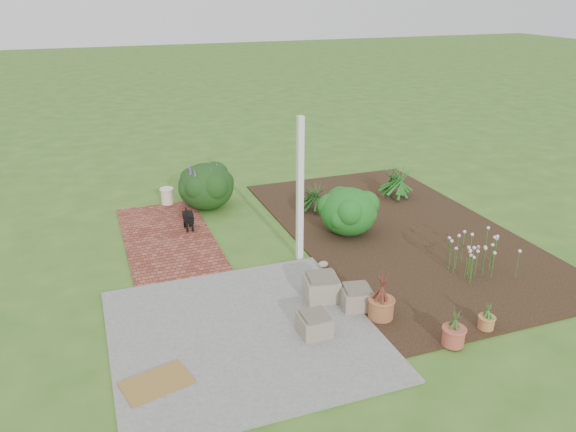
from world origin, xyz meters
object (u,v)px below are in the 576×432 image
object	(u,v)px
stone_trough_near	(356,298)
cream_ceramic_urn	(167,196)
evergreen_shrub	(349,210)
black_dog	(188,217)

from	to	relation	value
stone_trough_near	cream_ceramic_urn	xyz separation A→B (m)	(-1.91, 5.19, 0.03)
cream_ceramic_urn	evergreen_shrub	size ratio (longest dim) A/B	0.32
evergreen_shrub	stone_trough_near	bearing A→B (deg)	-113.34
evergreen_shrub	cream_ceramic_urn	bearing A→B (deg)	137.77
stone_trough_near	cream_ceramic_urn	world-z (taller)	cream_ceramic_urn
cream_ceramic_urn	black_dog	bearing A→B (deg)	-84.10
stone_trough_near	black_dog	bearing A→B (deg)	115.86
stone_trough_near	evergreen_shrub	size ratio (longest dim) A/B	0.40
cream_ceramic_urn	evergreen_shrub	world-z (taller)	evergreen_shrub
stone_trough_near	evergreen_shrub	distance (m)	2.72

